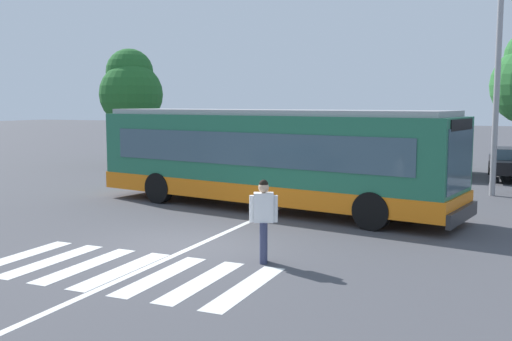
{
  "coord_description": "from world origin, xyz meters",
  "views": [
    {
      "loc": [
        6.76,
        -11.48,
        3.25
      ],
      "look_at": [
        -0.05,
        4.11,
        1.3
      ],
      "focal_mm": 41.16,
      "sensor_mm": 36.0,
      "label": 1
    }
  ],
  "objects_px": {
    "parked_car_red": "(328,155)",
    "parked_car_silver": "(445,159)",
    "city_transit_bus": "(268,158)",
    "twin_arm_street_lamp": "(499,39)",
    "background_tree_left": "(131,88)",
    "parked_car_blue": "(276,154)",
    "parked_car_champagne": "(386,157)",
    "pedestrian_crossing_street": "(264,216)"
  },
  "relations": [
    {
      "from": "parked_car_red",
      "to": "parked_car_silver",
      "type": "height_order",
      "value": "same"
    },
    {
      "from": "city_transit_bus",
      "to": "parked_car_red",
      "type": "xyz_separation_m",
      "value": [
        -1.19,
        10.44,
        -0.82
      ]
    },
    {
      "from": "parked_car_red",
      "to": "twin_arm_street_lamp",
      "type": "height_order",
      "value": "twin_arm_street_lamp"
    },
    {
      "from": "city_transit_bus",
      "to": "parked_car_red",
      "type": "distance_m",
      "value": 10.54
    },
    {
      "from": "background_tree_left",
      "to": "parked_car_blue",
      "type": "bearing_deg",
      "value": 10.22
    },
    {
      "from": "parked_car_red",
      "to": "parked_car_silver",
      "type": "relative_size",
      "value": 1.02
    },
    {
      "from": "parked_car_champagne",
      "to": "parked_car_silver",
      "type": "xyz_separation_m",
      "value": [
        2.6,
        0.31,
        0.0
      ]
    },
    {
      "from": "pedestrian_crossing_street",
      "to": "parked_car_blue",
      "type": "distance_m",
      "value": 17.34
    },
    {
      "from": "parked_car_silver",
      "to": "background_tree_left",
      "type": "height_order",
      "value": "background_tree_left"
    },
    {
      "from": "parked_car_blue",
      "to": "parked_car_silver",
      "type": "xyz_separation_m",
      "value": [
        8.04,
        0.45,
        0.0
      ]
    },
    {
      "from": "pedestrian_crossing_street",
      "to": "parked_car_silver",
      "type": "height_order",
      "value": "pedestrian_crossing_street"
    },
    {
      "from": "city_transit_bus",
      "to": "parked_car_silver",
      "type": "height_order",
      "value": "city_transit_bus"
    },
    {
      "from": "city_transit_bus",
      "to": "background_tree_left",
      "type": "height_order",
      "value": "background_tree_left"
    },
    {
      "from": "city_transit_bus",
      "to": "twin_arm_street_lamp",
      "type": "relative_size",
      "value": 1.36
    },
    {
      "from": "city_transit_bus",
      "to": "parked_car_champagne",
      "type": "xyz_separation_m",
      "value": [
        1.57,
        10.5,
        -0.82
      ]
    },
    {
      "from": "parked_car_silver",
      "to": "background_tree_left",
      "type": "bearing_deg",
      "value": -173.36
    },
    {
      "from": "pedestrian_crossing_street",
      "to": "parked_car_red",
      "type": "height_order",
      "value": "pedestrian_crossing_street"
    },
    {
      "from": "parked_car_blue",
      "to": "twin_arm_street_lamp",
      "type": "xyz_separation_m",
      "value": [
        10.19,
        -4.86,
        4.68
      ]
    },
    {
      "from": "city_transit_bus",
      "to": "pedestrian_crossing_street",
      "type": "xyz_separation_m",
      "value": [
        2.31,
        -5.83,
        -0.62
      ]
    },
    {
      "from": "parked_car_champagne",
      "to": "parked_car_silver",
      "type": "height_order",
      "value": "same"
    },
    {
      "from": "parked_car_silver",
      "to": "twin_arm_street_lamp",
      "type": "relative_size",
      "value": 0.51
    },
    {
      "from": "parked_car_red",
      "to": "parked_car_champagne",
      "type": "bearing_deg",
      "value": 1.36
    },
    {
      "from": "city_transit_bus",
      "to": "pedestrian_crossing_street",
      "type": "distance_m",
      "value": 6.3
    },
    {
      "from": "parked_car_champagne",
      "to": "twin_arm_street_lamp",
      "type": "bearing_deg",
      "value": -46.46
    },
    {
      "from": "pedestrian_crossing_street",
      "to": "background_tree_left",
      "type": "bearing_deg",
      "value": 132.92
    },
    {
      "from": "pedestrian_crossing_street",
      "to": "background_tree_left",
      "type": "distance_m",
      "value": 20.48
    },
    {
      "from": "parked_car_silver",
      "to": "parked_car_champagne",
      "type": "bearing_deg",
      "value": -173.12
    },
    {
      "from": "pedestrian_crossing_street",
      "to": "parked_car_red",
      "type": "xyz_separation_m",
      "value": [
        -3.5,
        16.27,
        -0.2
      ]
    },
    {
      "from": "parked_car_champagne",
      "to": "parked_car_red",
      "type": "bearing_deg",
      "value": -178.64
    },
    {
      "from": "twin_arm_street_lamp",
      "to": "city_transit_bus",
      "type": "bearing_deg",
      "value": -138.92
    },
    {
      "from": "parked_car_blue",
      "to": "parked_car_champagne",
      "type": "bearing_deg",
      "value": 1.43
    },
    {
      "from": "city_transit_bus",
      "to": "background_tree_left",
      "type": "xyz_separation_m",
      "value": [
        -11.48,
        9.0,
        2.45
      ]
    },
    {
      "from": "pedestrian_crossing_street",
      "to": "background_tree_left",
      "type": "relative_size",
      "value": 0.28
    },
    {
      "from": "parked_car_red",
      "to": "twin_arm_street_lamp",
      "type": "bearing_deg",
      "value": -33.31
    },
    {
      "from": "parked_car_champagne",
      "to": "twin_arm_street_lamp",
      "type": "height_order",
      "value": "twin_arm_street_lamp"
    },
    {
      "from": "twin_arm_street_lamp",
      "to": "background_tree_left",
      "type": "height_order",
      "value": "twin_arm_street_lamp"
    },
    {
      "from": "city_transit_bus",
      "to": "twin_arm_street_lamp",
      "type": "height_order",
      "value": "twin_arm_street_lamp"
    },
    {
      "from": "background_tree_left",
      "to": "parked_car_red",
      "type": "bearing_deg",
      "value": 7.97
    },
    {
      "from": "parked_car_blue",
      "to": "parked_car_red",
      "type": "xyz_separation_m",
      "value": [
        2.68,
        0.07,
        0.0
      ]
    },
    {
      "from": "pedestrian_crossing_street",
      "to": "parked_car_champagne",
      "type": "bearing_deg",
      "value": 92.59
    },
    {
      "from": "parked_car_silver",
      "to": "city_transit_bus",
      "type": "bearing_deg",
      "value": -111.07
    },
    {
      "from": "city_transit_bus",
      "to": "background_tree_left",
      "type": "relative_size",
      "value": 1.98
    }
  ]
}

